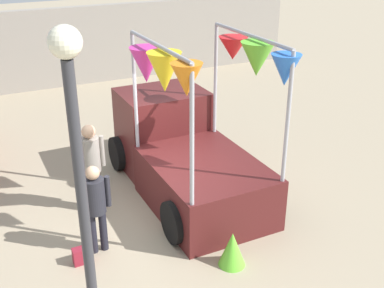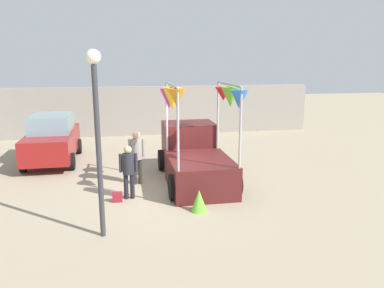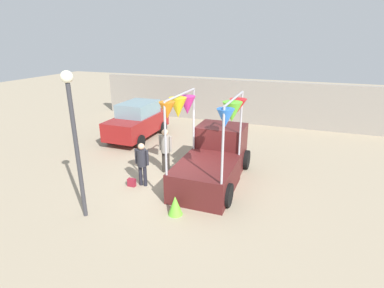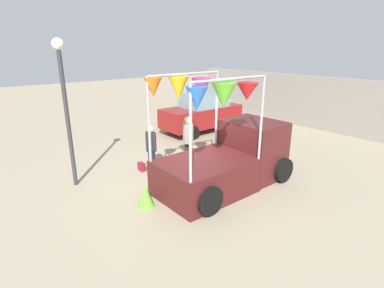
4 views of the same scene
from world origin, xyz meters
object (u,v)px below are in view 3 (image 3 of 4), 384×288
object	(u,v)px
parked_car	(138,121)
handbag	(132,182)
person_vendor	(165,147)
folded_kite_bundle_lime	(175,205)
street_lamp	(74,127)
vendor_truck	(214,155)
person_customer	(142,161)

from	to	relation	value
parked_car	handbag	xyz separation A→B (m)	(2.50, -4.85, -0.80)
handbag	person_vendor	bearing A→B (deg)	66.38
handbag	folded_kite_bundle_lime	bearing A→B (deg)	-27.28
person_vendor	handbag	world-z (taller)	person_vendor
folded_kite_bundle_lime	street_lamp	bearing A→B (deg)	-158.44
parked_car	person_vendor	xyz separation A→B (m)	(3.15, -3.37, 0.13)
vendor_truck	parked_car	bearing A→B (deg)	146.92
handbag	folded_kite_bundle_lime	distance (m)	2.44
street_lamp	folded_kite_bundle_lime	world-z (taller)	street_lamp
person_customer	parked_car	bearing A→B (deg)	121.51
parked_car	person_vendor	world-z (taller)	parked_car
street_lamp	parked_car	bearing A→B (deg)	107.48
vendor_truck	street_lamp	world-z (taller)	street_lamp
person_vendor	street_lamp	distance (m)	4.06
folded_kite_bundle_lime	person_vendor	bearing A→B (deg)	120.20
person_customer	person_vendor	size ratio (longest dim) A/B	0.90
parked_car	handbag	distance (m)	5.52
vendor_truck	folded_kite_bundle_lime	world-z (taller)	vendor_truck
folded_kite_bundle_lime	person_customer	bearing A→B (deg)	144.04
vendor_truck	handbag	distance (m)	3.09
parked_car	handbag	world-z (taller)	parked_car
vendor_truck	street_lamp	bearing A→B (deg)	-128.04
parked_car	folded_kite_bundle_lime	xyz separation A→B (m)	(4.67, -5.97, -0.64)
handbag	street_lamp	bearing A→B (deg)	-98.55
vendor_truck	parked_car	size ratio (longest dim) A/B	1.01
handbag	person_customer	bearing A→B (deg)	29.74
person_vendor	handbag	distance (m)	1.87
person_customer	street_lamp	size ratio (longest dim) A/B	0.38
person_customer	person_vendor	distance (m)	1.32
person_vendor	handbag	size ratio (longest dim) A/B	6.30
handbag	street_lamp	xyz separation A→B (m)	(-0.31, -2.09, 2.58)
parked_car	person_customer	size ratio (longest dim) A/B	2.52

